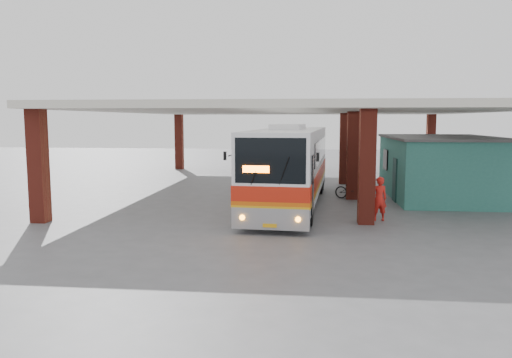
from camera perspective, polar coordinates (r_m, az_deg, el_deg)
The scene contains 8 objects.
ground at distance 22.41m, azimuth 3.89°, elevation -3.36°, with size 90.00×90.00×0.00m, color #515154.
brick_columns at distance 27.11m, azimuth 7.35°, elevation 3.00°, with size 20.10×21.60×4.35m.
canopy_roof at distance 28.55m, azimuth 5.47°, elevation 7.88°, with size 21.00×23.00×0.30m, color silver.
shop_building at distance 26.99m, azimuth 20.36°, elevation 1.31°, with size 5.20×8.20×3.11m.
coach_bus at distance 23.05m, azimuth 3.95°, elevation 1.60°, with size 3.61×13.04×3.75m.
motorcycle at distance 25.24m, azimuth 11.02°, elevation -1.21°, with size 0.64×1.85×0.97m, color black.
pedestrian at distance 20.08m, azimuth 13.88°, elevation -2.22°, with size 0.63×0.42×1.74m, color red.
red_chair at distance 28.94m, azimuth 14.50°, elevation -0.54°, with size 0.51×0.51×0.77m.
Camera 1 is at (0.80, -22.04, 3.95)m, focal length 35.00 mm.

